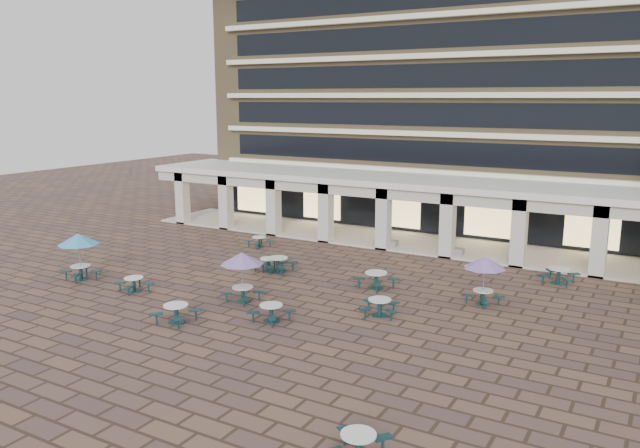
% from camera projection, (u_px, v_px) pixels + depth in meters
% --- Properties ---
extents(ground, '(120.00, 120.00, 0.00)m').
position_uv_depth(ground, '(313.00, 310.00, 28.48)').
color(ground, brown).
rests_on(ground, ground).
extents(apartment_building, '(40.00, 15.50, 25.20)m').
position_uv_depth(apartment_building, '(482.00, 57.00, 47.60)').
color(apartment_building, '#8C744F').
rests_on(apartment_building, ground).
extents(retail_arcade, '(42.00, 6.60, 4.40)m').
position_uv_depth(retail_arcade, '(429.00, 200.00, 40.45)').
color(retail_arcade, white).
rests_on(retail_arcade, ground).
extents(picnic_table_0, '(1.93, 1.93, 0.72)m').
position_uv_depth(picnic_table_0, '(134.00, 283.00, 31.20)').
color(picnic_table_0, '#123538').
rests_on(picnic_table_0, ground).
extents(picnic_table_1, '(1.84, 1.84, 0.80)m').
position_uv_depth(picnic_table_1, '(176.00, 312.00, 26.85)').
color(picnic_table_1, '#123538').
rests_on(picnic_table_1, ground).
extents(picnic_table_2, '(1.86, 1.86, 0.74)m').
position_uv_depth(picnic_table_2, '(358.00, 444.00, 16.69)').
color(picnic_table_2, '#123538').
rests_on(picnic_table_2, ground).
extents(picnic_table_4, '(2.15, 2.15, 2.49)m').
position_uv_depth(picnic_table_4, '(78.00, 241.00, 32.88)').
color(picnic_table_4, '#123538').
rests_on(picnic_table_4, ground).
extents(picnic_table_5, '(1.86, 1.86, 0.76)m').
position_uv_depth(picnic_table_5, '(271.00, 311.00, 26.98)').
color(picnic_table_5, '#123538').
rests_on(picnic_table_5, ground).
extents(picnic_table_6, '(2.07, 2.07, 2.40)m').
position_uv_depth(picnic_table_6, '(242.00, 260.00, 29.26)').
color(picnic_table_6, '#123538').
rests_on(picnic_table_6, ground).
extents(picnic_table_7, '(2.05, 2.05, 0.77)m').
position_uv_depth(picnic_table_7, '(380.00, 306.00, 27.68)').
color(picnic_table_7, '#123538').
rests_on(picnic_table_7, ground).
extents(picnic_table_8, '(1.73, 1.73, 0.73)m').
position_uv_depth(picnic_table_8, '(269.00, 263.00, 34.88)').
color(picnic_table_8, '#123538').
rests_on(picnic_table_8, ground).
extents(picnic_table_9, '(1.90, 1.90, 0.83)m').
position_uv_depth(picnic_table_9, '(278.00, 263.00, 34.68)').
color(picnic_table_9, '#123538').
rests_on(picnic_table_9, ground).
extents(picnic_table_10, '(2.25, 2.25, 0.85)m').
position_uv_depth(picnic_table_10, '(376.00, 279.00, 31.66)').
color(picnic_table_10, '#123538').
rests_on(picnic_table_10, ground).
extents(picnic_table_11, '(1.98, 1.98, 2.28)m').
position_uv_depth(picnic_table_11, '(485.00, 265.00, 28.89)').
color(picnic_table_11, '#123538').
rests_on(picnic_table_11, ground).
extents(picnic_table_12, '(1.87, 1.87, 0.69)m').
position_uv_depth(picnic_table_12, '(259.00, 241.00, 40.42)').
color(picnic_table_12, '#123538').
rests_on(picnic_table_12, ground).
extents(picnic_table_13, '(2.01, 2.01, 0.82)m').
position_uv_depth(picnic_table_13, '(559.00, 274.00, 32.49)').
color(picnic_table_13, '#123538').
rests_on(picnic_table_13, ground).
extents(planter_left, '(1.50, 0.68, 1.19)m').
position_uv_depth(planter_left, '(386.00, 240.00, 40.38)').
color(planter_left, gray).
rests_on(planter_left, ground).
extents(planter_right, '(1.50, 0.89, 1.36)m').
position_uv_depth(planter_right, '(451.00, 246.00, 38.23)').
color(planter_right, gray).
rests_on(planter_right, ground).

